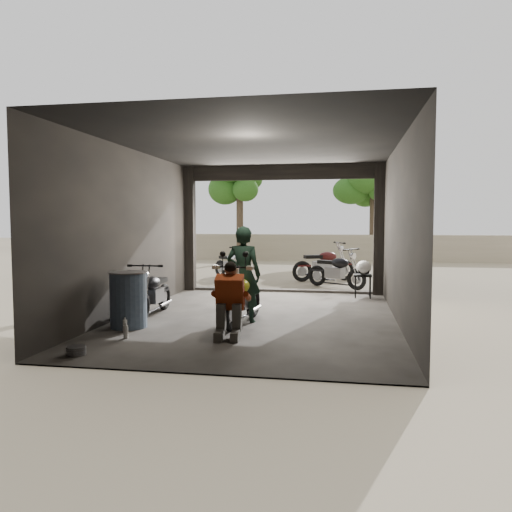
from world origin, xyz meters
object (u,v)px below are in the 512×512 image
(outside_bike_c, at_px, (336,268))
(rider, at_px, (244,275))
(oil_drum, at_px, (128,300))
(mechanic, at_px, (229,302))
(left_bike, at_px, (154,289))
(stool, at_px, (363,278))
(helmet, at_px, (364,268))
(outside_bike_b, at_px, (324,262))
(outside_bike_a, at_px, (231,262))
(main_bike, at_px, (243,294))
(sign_post, at_px, (415,234))

(outside_bike_c, relative_size, rider, 0.94)
(outside_bike_c, height_order, oil_drum, outside_bike_c)
(rider, relative_size, mechanic, 1.52)
(left_bike, xyz_separation_m, stool, (4.00, 2.94, -0.03))
(oil_drum, bearing_deg, helmet, 45.18)
(outside_bike_b, distance_m, outside_bike_c, 1.61)
(outside_bike_a, bearing_deg, rider, -122.10)
(main_bike, distance_m, helmet, 4.02)
(outside_bike_a, xyz_separation_m, outside_bike_c, (3.30, -1.64, 0.03))
(outside_bike_c, relative_size, mechanic, 1.42)
(outside_bike_c, xyz_separation_m, helmet, (0.66, -1.71, 0.18))
(mechanic, xyz_separation_m, helmet, (2.18, 4.43, 0.16))
(stool, height_order, helmet, helmet)
(rider, bearing_deg, outside_bike_b, -93.62)
(mechanic, distance_m, stool, 4.97)
(mechanic, xyz_separation_m, sign_post, (3.41, 5.01, 0.93))
(mechanic, relative_size, stool, 2.03)
(mechanic, relative_size, helmet, 3.07)
(left_bike, height_order, outside_bike_c, outside_bike_c)
(helmet, xyz_separation_m, oil_drum, (-4.01, -4.04, -0.25))
(outside_bike_b, height_order, stool, outside_bike_b)
(left_bike, relative_size, outside_bike_c, 0.94)
(main_bike, bearing_deg, outside_bike_c, 80.00)
(main_bike, distance_m, outside_bike_a, 6.95)
(stool, bearing_deg, sign_post, 23.77)
(outside_bike_a, relative_size, helmet, 4.16)
(helmet, height_order, sign_post, sign_post)
(left_bike, distance_m, helmet, 4.96)
(rider, bearing_deg, sign_post, -125.61)
(outside_bike_a, bearing_deg, helmet, -87.30)
(oil_drum, xyz_separation_m, sign_post, (5.24, 4.62, 1.02))
(outside_bike_a, height_order, mechanic, mechanic)
(rider, bearing_deg, mechanic, 97.15)
(rider, distance_m, oil_drum, 2.02)
(rider, bearing_deg, helmet, -117.92)
(left_bike, distance_m, stool, 4.96)
(outside_bike_a, xyz_separation_m, oil_drum, (-0.05, -7.39, -0.04))
(mechanic, bearing_deg, stool, 58.71)
(left_bike, height_order, helmet, left_bike)
(outside_bike_b, distance_m, rider, 6.60)
(left_bike, distance_m, mechanic, 2.38)
(outside_bike_a, distance_m, rider, 6.82)
(outside_bike_c, xyz_separation_m, stool, (0.65, -1.68, -0.06))
(outside_bike_c, relative_size, sign_post, 0.72)
(outside_bike_b, xyz_separation_m, oil_drum, (-2.95, -7.30, -0.11))
(left_bike, distance_m, oil_drum, 1.14)
(outside_bike_c, bearing_deg, main_bike, -162.77)
(rider, height_order, helmet, rider)
(mechanic, distance_m, sign_post, 6.13)
(main_bike, distance_m, oil_drum, 1.94)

